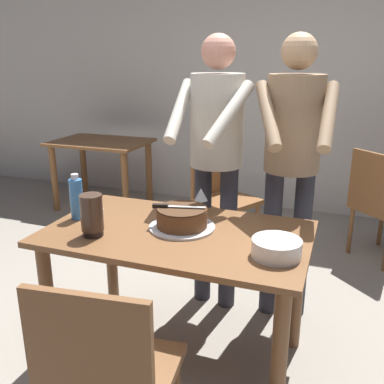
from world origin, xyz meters
TOP-DOWN VIEW (x-y plane):
  - ground_plane at (0.00, 0.00)m, footprint 14.00×14.00m
  - back_wall at (0.00, 2.74)m, footprint 10.00×0.12m
  - main_dining_table at (0.00, 0.00)m, footprint 1.32×0.78m
  - cake_on_platter at (0.01, 0.04)m, footprint 0.34×0.34m
  - cake_knife at (-0.06, 0.03)m, footprint 0.27×0.09m
  - plate_stack at (0.52, -0.12)m, footprint 0.22×0.22m
  - wine_glass_near at (-0.44, -0.04)m, footprint 0.08×0.08m
  - wine_glass_far at (0.03, 0.29)m, footprint 0.08×0.08m
  - water_bottle at (-0.57, -0.02)m, footprint 0.07×0.07m
  - hurricane_lamp at (-0.37, -0.20)m, footprint 0.11×0.11m
  - person_cutting_cake at (0.02, 0.60)m, footprint 0.46×0.57m
  - person_standing_beside at (0.47, 0.63)m, footprint 0.46×0.57m
  - chair_near_side at (0.04, -0.77)m, footprint 0.49×0.49m
  - background_table at (-1.70, 2.04)m, footprint 1.00×0.70m
  - background_chair_0 at (-0.20, 1.49)m, footprint 0.60×0.60m
  - background_chair_2 at (1.07, 1.67)m, footprint 0.62×0.62m

SIDE VIEW (x-z plane):
  - ground_plane at x=0.00m, z-range 0.00..0.00m
  - chair_near_side at x=0.04m, z-range 0.04..0.94m
  - background_chair_0 at x=-0.20m, z-range 0.04..0.94m
  - background_chair_2 at x=1.07m, z-range 0.04..0.94m
  - background_table at x=-1.70m, z-range 0.21..0.95m
  - main_dining_table at x=0.00m, z-range 0.24..0.99m
  - plate_stack at x=0.52m, z-range 0.75..0.83m
  - cake_on_platter at x=0.01m, z-range 0.75..0.86m
  - wine_glass_near at x=-0.44m, z-range 0.78..0.92m
  - wine_glass_far at x=0.03m, z-range 0.78..0.92m
  - hurricane_lamp at x=-0.37m, z-range 0.75..0.96m
  - water_bottle at x=-0.57m, z-range 0.74..0.99m
  - cake_knife at x=-0.06m, z-range 0.86..0.88m
  - person_cutting_cake at x=0.02m, z-range 0.22..1.94m
  - person_standing_beside at x=0.47m, z-range 0.22..1.94m
  - back_wall at x=0.00m, z-range 0.00..2.70m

